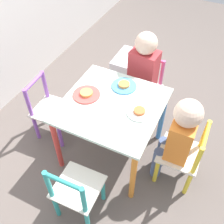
{
  "coord_description": "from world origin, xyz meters",
  "views": [
    {
      "loc": [
        -1.05,
        -0.51,
        1.65
      ],
      "look_at": [
        0.0,
        0.0,
        0.42
      ],
      "focal_mm": 42.0,
      "sensor_mm": 36.0,
      "label": 1
    }
  ],
  "objects_px": {
    "plate_front": "(139,112)",
    "plate_right": "(124,86)",
    "plate_back": "(86,94)",
    "chair_teal": "(76,191)",
    "storage_bin": "(128,65)",
    "child_right": "(142,72)",
    "chair_yellow": "(183,155)",
    "chair_pink": "(143,89)",
    "kids_table": "(112,112)",
    "child_front": "(179,135)",
    "chair_purple": "(50,110)"
  },
  "relations": [
    {
      "from": "chair_teal",
      "to": "plate_back",
      "type": "relative_size",
      "value": 2.83
    },
    {
      "from": "kids_table",
      "to": "chair_purple",
      "type": "bearing_deg",
      "value": 93.42
    },
    {
      "from": "chair_yellow",
      "to": "chair_pink",
      "type": "relative_size",
      "value": 1.0
    },
    {
      "from": "child_front",
      "to": "storage_bin",
      "type": "bearing_deg",
      "value": -142.93
    },
    {
      "from": "kids_table",
      "to": "child_front",
      "type": "relative_size",
      "value": 0.88
    },
    {
      "from": "child_front",
      "to": "child_right",
      "type": "bearing_deg",
      "value": -137.87
    },
    {
      "from": "chair_pink",
      "to": "plate_right",
      "type": "relative_size",
      "value": 2.97
    },
    {
      "from": "chair_teal",
      "to": "plate_right",
      "type": "xyz_separation_m",
      "value": [
        0.69,
        0.02,
        0.26
      ]
    },
    {
      "from": "chair_yellow",
      "to": "child_right",
      "type": "xyz_separation_m",
      "value": [
        0.43,
        0.47,
        0.21
      ]
    },
    {
      "from": "plate_front",
      "to": "chair_pink",
      "type": "bearing_deg",
      "value": 16.03
    },
    {
      "from": "child_right",
      "to": "plate_right",
      "type": "bearing_deg",
      "value": -93.15
    },
    {
      "from": "chair_teal",
      "to": "plate_front",
      "type": "relative_size",
      "value": 3.24
    },
    {
      "from": "chair_yellow",
      "to": "chair_pink",
      "type": "bearing_deg",
      "value": -137.76
    },
    {
      "from": "chair_pink",
      "to": "chair_purple",
      "type": "bearing_deg",
      "value": -131.05
    },
    {
      "from": "plate_front",
      "to": "chair_teal",
      "type": "bearing_deg",
      "value": 161.53
    },
    {
      "from": "chair_purple",
      "to": "child_front",
      "type": "height_order",
      "value": "child_front"
    },
    {
      "from": "chair_pink",
      "to": "child_right",
      "type": "height_order",
      "value": "child_right"
    },
    {
      "from": "kids_table",
      "to": "plate_front",
      "type": "relative_size",
      "value": 3.96
    },
    {
      "from": "plate_front",
      "to": "plate_right",
      "type": "xyz_separation_m",
      "value": [
        0.18,
        0.18,
        0.0
      ]
    },
    {
      "from": "plate_right",
      "to": "plate_back",
      "type": "xyz_separation_m",
      "value": [
        -0.18,
        0.18,
        0.0
      ]
    },
    {
      "from": "kids_table",
      "to": "child_front",
      "type": "bearing_deg",
      "value": -88.98
    },
    {
      "from": "chair_purple",
      "to": "child_right",
      "type": "height_order",
      "value": "child_right"
    },
    {
      "from": "chair_pink",
      "to": "storage_bin",
      "type": "distance_m",
      "value": 0.56
    },
    {
      "from": "chair_purple",
      "to": "child_front",
      "type": "distance_m",
      "value": 0.96
    },
    {
      "from": "chair_teal",
      "to": "plate_back",
      "type": "height_order",
      "value": "plate_back"
    },
    {
      "from": "plate_front",
      "to": "plate_back",
      "type": "distance_m",
      "value": 0.37
    },
    {
      "from": "chair_yellow",
      "to": "chair_teal",
      "type": "relative_size",
      "value": 1.0
    },
    {
      "from": "chair_purple",
      "to": "child_front",
      "type": "xyz_separation_m",
      "value": [
        0.04,
        -0.95,
        0.18
      ]
    },
    {
      "from": "child_right",
      "to": "plate_right",
      "type": "distance_m",
      "value": 0.27
    },
    {
      "from": "kids_table",
      "to": "chair_yellow",
      "type": "xyz_separation_m",
      "value": [
        0.01,
        -0.5,
        -0.18
      ]
    },
    {
      "from": "chair_yellow",
      "to": "plate_back",
      "type": "height_order",
      "value": "plate_back"
    },
    {
      "from": "chair_pink",
      "to": "chair_purple",
      "type": "xyz_separation_m",
      "value": [
        -0.53,
        0.54,
        0.0
      ]
    },
    {
      "from": "child_front",
      "to": "plate_back",
      "type": "xyz_separation_m",
      "value": [
        -0.01,
        0.63,
        0.09
      ]
    },
    {
      "from": "chair_teal",
      "to": "plate_right",
      "type": "height_order",
      "value": "plate_right"
    },
    {
      "from": "child_front",
      "to": "plate_front",
      "type": "distance_m",
      "value": 0.27
    },
    {
      "from": "plate_front",
      "to": "plate_back",
      "type": "bearing_deg",
      "value": 90.0
    },
    {
      "from": "plate_back",
      "to": "storage_bin",
      "type": "height_order",
      "value": "plate_back"
    },
    {
      "from": "chair_purple",
      "to": "plate_right",
      "type": "bearing_deg",
      "value": -70.39
    },
    {
      "from": "chair_purple",
      "to": "chair_teal",
      "type": "xyz_separation_m",
      "value": [
        -0.47,
        -0.52,
        0.0
      ]
    },
    {
      "from": "child_right",
      "to": "plate_front",
      "type": "xyz_separation_m",
      "value": [
        -0.44,
        -0.15,
        0.06
      ]
    },
    {
      "from": "child_right",
      "to": "chair_teal",
      "type": "bearing_deg",
      "value": -86.67
    },
    {
      "from": "plate_back",
      "to": "storage_bin",
      "type": "bearing_deg",
      "value": 6.01
    },
    {
      "from": "chair_purple",
      "to": "storage_bin",
      "type": "relative_size",
      "value": 1.43
    },
    {
      "from": "child_right",
      "to": "plate_front",
      "type": "relative_size",
      "value": 4.94
    },
    {
      "from": "chair_teal",
      "to": "child_right",
      "type": "bearing_deg",
      "value": -92.93
    },
    {
      "from": "chair_purple",
      "to": "plate_front",
      "type": "relative_size",
      "value": 3.24
    },
    {
      "from": "plate_back",
      "to": "chair_teal",
      "type": "bearing_deg",
      "value": -158.41
    },
    {
      "from": "storage_bin",
      "to": "plate_right",
      "type": "bearing_deg",
      "value": -159.36
    },
    {
      "from": "plate_back",
      "to": "storage_bin",
      "type": "xyz_separation_m",
      "value": [
        0.93,
        0.1,
        -0.41
      ]
    },
    {
      "from": "kids_table",
      "to": "chair_teal",
      "type": "xyz_separation_m",
      "value": [
        -0.5,
        -0.02,
        -0.18
      ]
    }
  ]
}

